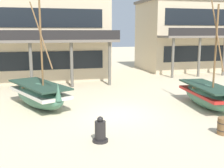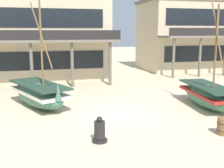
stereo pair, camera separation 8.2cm
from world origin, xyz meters
The scene contains 7 objects.
ground_plane centered at (0.00, 0.00, 0.00)m, with size 120.00×120.00×0.00m, color beige.
fishing_boat_near_left centered at (5.27, 0.06, 0.69)m, with size 2.01×4.61×6.10m.
fishing_boat_centre_large centered at (-3.82, 2.52, 0.74)m, with size 3.50×5.10×5.99m.
capstan_winch centered at (-1.60, -3.29, 0.41)m, with size 0.60×0.60×1.01m.
wooden_barrel centered at (3.49, -3.82, 0.35)m, with size 0.56×0.56×0.70m.
harbor_building_main centered at (-2.84, 12.44, 5.20)m, with size 10.73×7.89×10.42m.
harbor_building_annex centered at (12.03, 14.93, 3.75)m, with size 9.75×8.96×7.49m.
Camera 2 is at (-3.68, -13.22, 4.19)m, focal length 44.63 mm.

